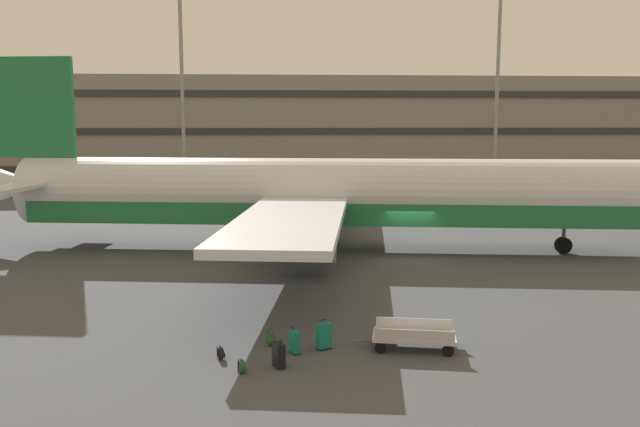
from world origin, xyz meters
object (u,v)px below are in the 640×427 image
at_px(suitcase_laid_flat, 324,336).
at_px(baggage_cart, 414,336).
at_px(backpack_large, 271,339).
at_px(backpack_navy, 242,367).
at_px(suitcase_teal, 295,342).
at_px(airliner, 319,195).
at_px(suitcase_scuffed, 279,355).
at_px(backpack_red, 221,353).

distance_m(suitcase_laid_flat, baggage_cart, 2.86).
bearing_deg(backpack_large, backpack_navy, -109.75).
xyz_separation_m(suitcase_teal, baggage_cart, (3.80, 0.16, 0.04)).
height_order(suitcase_laid_flat, backpack_navy, suitcase_laid_flat).
bearing_deg(suitcase_laid_flat, suitcase_teal, -161.25).
distance_m(airliner, suitcase_scuffed, 18.05).
distance_m(suitcase_scuffed, suitcase_laid_flat, 2.07).
bearing_deg(backpack_red, backpack_navy, -59.19).
xyz_separation_m(backpack_red, backpack_navy, (0.69, -1.16, -0.00)).
bearing_deg(backpack_large, backpack_red, -143.40).
distance_m(backpack_large, backpack_red, 1.88).
distance_m(suitcase_teal, backpack_large, 1.06).
bearing_deg(backpack_large, suitcase_laid_flat, -14.23).
relative_size(airliner, suitcase_teal, 46.86).
height_order(suitcase_scuffed, backpack_navy, suitcase_scuffed).
bearing_deg(backpack_navy, suitcase_laid_flat, 36.50).
bearing_deg(backpack_large, airliner, 80.55).
bearing_deg(suitcase_scuffed, backpack_red, 155.66).
bearing_deg(airliner, backpack_red, -103.75).
height_order(airliner, backpack_navy, airliner).
relative_size(backpack_red, baggage_cart, 0.14).
bearing_deg(suitcase_laid_flat, backpack_navy, -143.50).
relative_size(suitcase_teal, backpack_red, 1.84).
xyz_separation_m(suitcase_scuffed, baggage_cart, (4.30, 1.32, 0.03)).
xyz_separation_m(suitcase_scuffed, backpack_navy, (-1.06, -0.37, -0.20)).
xyz_separation_m(backpack_large, backpack_red, (-1.51, -1.12, -0.04)).
bearing_deg(airliner, baggage_cart, -83.35).
relative_size(airliner, suitcase_laid_flat, 42.03).
xyz_separation_m(suitcase_laid_flat, backpack_red, (-3.19, -0.69, -0.25)).
bearing_deg(backpack_red, suitcase_laid_flat, 12.25).
height_order(backpack_red, baggage_cart, baggage_cart).
height_order(suitcase_laid_flat, backpack_red, suitcase_laid_flat).
relative_size(suitcase_teal, baggage_cart, 0.25).
distance_m(airliner, backpack_large, 16.25).
bearing_deg(airliner, backpack_large, -99.45).
distance_m(backpack_red, baggage_cart, 6.07).
height_order(suitcase_scuffed, backpack_large, suitcase_scuffed).
height_order(backpack_navy, baggage_cart, baggage_cart).
relative_size(suitcase_scuffed, suitcase_laid_flat, 0.87).
relative_size(suitcase_laid_flat, backpack_red, 2.06).
xyz_separation_m(suitcase_scuffed, backpack_large, (-0.24, 1.91, -0.15)).
distance_m(suitcase_laid_flat, suitcase_teal, 1.00).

